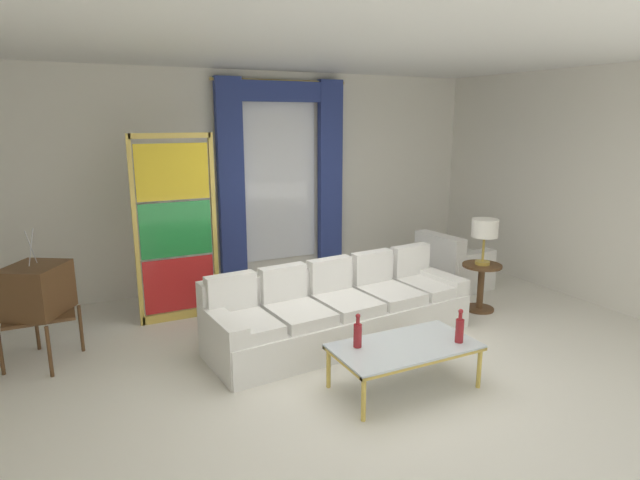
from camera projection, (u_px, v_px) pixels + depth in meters
name	position (u px, v px, depth m)	size (l,w,h in m)	color
ground_plane	(357.00, 361.00, 5.25)	(16.00, 16.00, 0.00)	silver
wall_rear	(251.00, 179.00, 7.58)	(8.00, 0.12, 3.00)	white
wall_right	(573.00, 184.00, 7.02)	(0.12, 7.00, 3.00)	white
ceiling_slab	(321.00, 50.00, 5.26)	(8.00, 7.60, 0.04)	white
curtained_window	(282.00, 162.00, 7.56)	(2.00, 0.17, 2.70)	white
couch_white_long	(338.00, 311.00, 5.76)	(2.98, 1.16, 0.86)	white
coffee_table	(405.00, 348.00, 4.66)	(1.28, 0.68, 0.41)	silver
bottle_blue_decanter	(358.00, 334.00, 4.58)	(0.07, 0.07, 0.31)	maroon
bottle_crystal_tall	(460.00, 329.00, 4.68)	(0.07, 0.07, 0.31)	maroon
vintage_tv	(36.00, 292.00, 5.07)	(0.74, 0.76, 1.35)	brown
armchair_white	(451.00, 268.00, 7.46)	(0.90, 0.89, 0.80)	white
stained_glass_divider	(176.00, 233.00, 6.12)	(0.95, 0.05, 2.20)	gold
peacock_figurine	(233.00, 305.00, 6.18)	(0.44, 0.60, 0.50)	beige
round_side_table	(481.00, 283.00, 6.58)	(0.48, 0.48, 0.59)	brown
table_lamp_brass	(485.00, 230.00, 6.42)	(0.32, 0.32, 0.57)	#B29338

